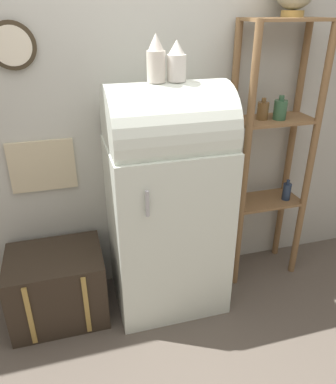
% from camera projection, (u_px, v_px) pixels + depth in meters
% --- Properties ---
extents(ground_plane, '(12.00, 12.00, 0.00)m').
position_uv_depth(ground_plane, '(177.00, 317.00, 2.63)').
color(ground_plane, '#60564C').
extents(wall_back, '(7.00, 0.09, 2.70)m').
position_uv_depth(wall_back, '(153.00, 107.00, 2.52)').
color(wall_back, '#B7B7AD').
rests_on(wall_back, ground_plane).
extents(refrigerator, '(0.75, 0.64, 1.58)m').
position_uv_depth(refrigerator, '(167.00, 199.00, 2.48)').
color(refrigerator, silver).
rests_on(refrigerator, ground_plane).
extents(suitcase_trunk, '(0.63, 0.49, 0.49)m').
position_uv_depth(suitcase_trunk, '(58.00, 286.00, 2.56)').
color(suitcase_trunk, '#33281E').
rests_on(suitcase_trunk, ground_plane).
extents(shelf_unit, '(0.57, 0.31, 1.90)m').
position_uv_depth(shelf_unit, '(271.00, 146.00, 2.68)').
color(shelf_unit, olive).
rests_on(shelf_unit, ground_plane).
extents(vase_left, '(0.11, 0.11, 0.26)m').
position_uv_depth(vase_left, '(156.00, 60.00, 2.06)').
color(vase_left, silver).
rests_on(vase_left, refrigerator).
extents(vase_center, '(0.11, 0.11, 0.22)m').
position_uv_depth(vase_center, '(176.00, 62.00, 2.10)').
color(vase_center, white).
rests_on(vase_center, refrigerator).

